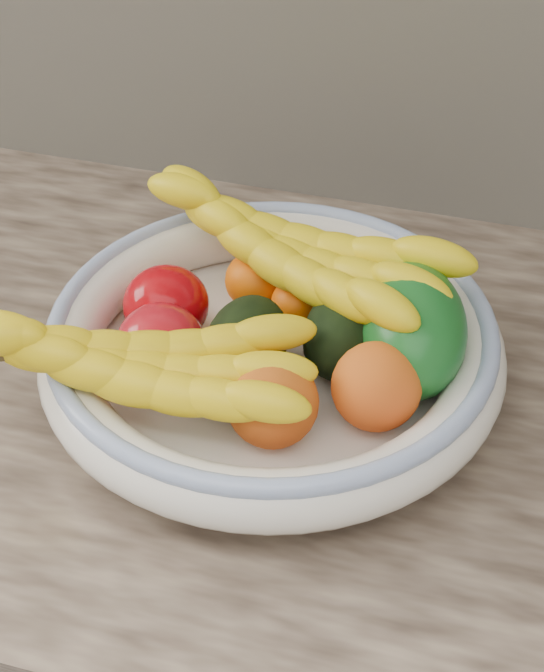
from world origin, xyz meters
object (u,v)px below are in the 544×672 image
(fruit_bowl, at_px, (272,346))
(green_mango, at_px, (411,330))
(banana_bunch_back, at_px, (291,258))
(banana_bunch_front, at_px, (137,372))

(fruit_bowl, distance_m, green_mango, 0.12)
(fruit_bowl, relative_size, banana_bunch_back, 1.20)
(fruit_bowl, height_order, banana_bunch_front, banana_bunch_front)
(banana_bunch_back, bearing_deg, fruit_bowl, -66.45)
(banana_bunch_back, bearing_deg, green_mango, -4.39)
(green_mango, distance_m, banana_bunch_front, 0.22)
(banana_bunch_front, bearing_deg, fruit_bowl, 38.17)
(fruit_bowl, bearing_deg, banana_bunch_front, -129.83)
(banana_bunch_front, bearing_deg, banana_bunch_back, 53.92)
(fruit_bowl, bearing_deg, banana_bunch_back, 93.08)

